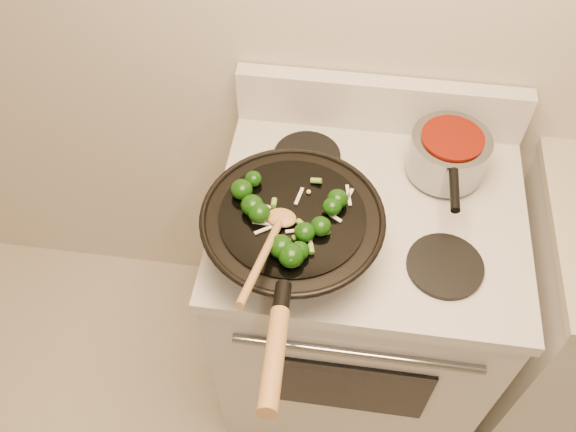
# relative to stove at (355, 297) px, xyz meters

# --- Properties ---
(stove) EXTENTS (0.78, 0.67, 1.08)m
(stove) POSITION_rel_stove_xyz_m (0.00, 0.00, 0.00)
(stove) COLOR silver
(stove) RESTS_ON ground
(wok) EXTENTS (0.42, 0.69, 0.24)m
(wok) POSITION_rel_stove_xyz_m (-0.18, -0.16, 0.53)
(wok) COLOR black
(wok) RESTS_ON stove
(stirfry) EXTENTS (0.28, 0.26, 0.05)m
(stirfry) POSITION_rel_stove_xyz_m (-0.19, -0.18, 0.61)
(stirfry) COLOR #0E3307
(stirfry) RESTS_ON wok
(wooden_spoon) EXTENTS (0.08, 0.31, 0.10)m
(wooden_spoon) POSITION_rel_stove_xyz_m (-0.21, -0.25, 0.62)
(wooden_spoon) COLOR #A1723F
(wooden_spoon) RESTS_ON wok
(saucepan) EXTENTS (0.20, 0.32, 0.12)m
(saucepan) POSITION_rel_stove_xyz_m (0.18, 0.14, 0.52)
(saucepan) COLOR gray
(saucepan) RESTS_ON stove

